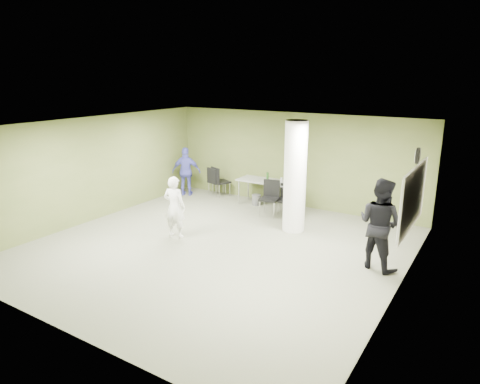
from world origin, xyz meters
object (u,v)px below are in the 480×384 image
Objects in this scene: folding_table at (265,182)px; chair_back_left at (215,180)px; man_blue at (186,172)px; woman_white at (175,207)px; man_black at (380,224)px.

chair_back_left is (-1.91, 0.07, -0.19)m from folding_table.
folding_table is at bearing 160.18° from man_blue.
woman_white is at bearing 97.39° from man_blue.
woman_white is 3.78m from man_blue.
chair_back_left is 6.55m from man_black.
chair_back_left is 0.62× the size of woman_white.
man_blue is at bearing -67.08° from woman_white.
man_black is at bearing 178.92° from woman_white.
folding_table is 1.10× the size of woman_white.
woman_white is (-0.60, -3.47, 0.02)m from folding_table.
woman_white reaches higher than folding_table.
man_black is (5.97, -2.67, 0.40)m from chair_back_left.
chair_back_left is 0.97m from man_blue.
chair_back_left is 3.78m from woman_white.
folding_table is at bearing -111.54° from woman_white.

